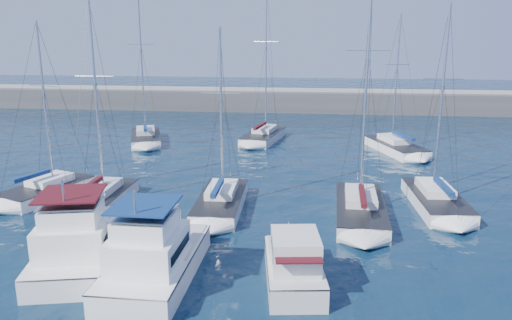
# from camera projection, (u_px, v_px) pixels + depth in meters

# --- Properties ---
(ground) EXTENTS (220.00, 220.00, 0.00)m
(ground) POSITION_uv_depth(u_px,v_px,m) (189.00, 247.00, 28.52)
(ground) COLOR black
(ground) RESTS_ON ground
(breakwater) EXTENTS (160.00, 6.00, 4.45)m
(breakwater) POSITION_uv_depth(u_px,v_px,m) (269.00, 103.00, 78.30)
(breakwater) COLOR #424244
(breakwater) RESTS_ON ground
(motor_yacht_port_inner) EXTENTS (5.70, 8.89, 4.69)m
(motor_yacht_port_inner) POSITION_uv_depth(u_px,v_px,m) (80.00, 246.00, 25.87)
(motor_yacht_port_inner) COLOR white
(motor_yacht_port_inner) RESTS_ON ground
(motor_yacht_stbd_inner) EXTENTS (3.79, 8.38, 4.69)m
(motor_yacht_stbd_inner) POSITION_uv_depth(u_px,v_px,m) (154.00, 259.00, 24.35)
(motor_yacht_stbd_inner) COLOR white
(motor_yacht_stbd_inner) RESTS_ON ground
(motor_yacht_stbd_outer) EXTENTS (3.36, 6.13, 3.20)m
(motor_yacht_stbd_outer) POSITION_uv_depth(u_px,v_px,m) (294.00, 267.00, 24.00)
(motor_yacht_stbd_outer) COLOR silver
(motor_yacht_stbd_outer) RESTS_ON ground
(sailboat_mid_a) EXTENTS (5.16, 7.56, 13.02)m
(sailboat_mid_a) POSITION_uv_depth(u_px,v_px,m) (47.00, 190.00, 36.96)
(sailboat_mid_a) COLOR white
(sailboat_mid_a) RESTS_ON ground
(sailboat_mid_b) EXTENTS (3.08, 7.65, 14.41)m
(sailboat_mid_b) POSITION_uv_depth(u_px,v_px,m) (100.00, 199.00, 35.06)
(sailboat_mid_b) COLOR silver
(sailboat_mid_b) RESTS_ON ground
(sailboat_mid_c) EXTENTS (3.18, 8.30, 12.59)m
(sailboat_mid_c) POSITION_uv_depth(u_px,v_px,m) (221.00, 202.00, 34.54)
(sailboat_mid_c) COLOR white
(sailboat_mid_c) RESTS_ON ground
(sailboat_mid_d) EXTENTS (3.55, 9.25, 17.37)m
(sailboat_mid_d) POSITION_uv_depth(u_px,v_px,m) (360.00, 209.00, 33.10)
(sailboat_mid_d) COLOR silver
(sailboat_mid_d) RESTS_ON ground
(sailboat_mid_e) EXTENTS (3.46, 8.47, 14.14)m
(sailboat_mid_e) POSITION_uv_depth(u_px,v_px,m) (436.00, 200.00, 34.91)
(sailboat_mid_e) COLOR white
(sailboat_mid_e) RESTS_ON ground
(sailboat_back_a) EXTENTS (5.54, 8.70, 17.13)m
(sailboat_back_a) POSITION_uv_depth(u_px,v_px,m) (146.00, 137.00, 55.41)
(sailboat_back_a) COLOR silver
(sailboat_back_a) RESTS_ON ground
(sailboat_back_b) EXTENTS (4.75, 8.93, 17.55)m
(sailboat_back_b) POSITION_uv_depth(u_px,v_px,m) (264.00, 136.00, 56.27)
(sailboat_back_b) COLOR silver
(sailboat_back_b) RESTS_ON ground
(sailboat_back_c) EXTENTS (5.74, 9.01, 14.00)m
(sailboat_back_c) POSITION_uv_depth(u_px,v_px,m) (396.00, 147.00, 50.99)
(sailboat_back_c) COLOR white
(sailboat_back_c) RESTS_ON ground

